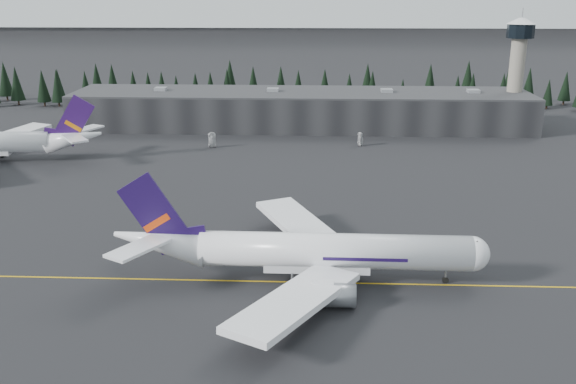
{
  "coord_description": "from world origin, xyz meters",
  "views": [
    {
      "loc": [
        5.34,
        -100.87,
        47.83
      ],
      "look_at": [
        0.0,
        20.0,
        9.0
      ],
      "focal_mm": 40.0,
      "sensor_mm": 36.0,
      "label": 1
    }
  ],
  "objects_px": {
    "jet_main": "(301,251)",
    "gse_vehicle_a": "(212,145)",
    "gse_vehicle_b": "(361,144)",
    "control_tower": "(517,60)",
    "terminal": "(301,109)"
  },
  "relations": [
    {
      "from": "control_tower",
      "to": "jet_main",
      "type": "relative_size",
      "value": 0.59
    },
    {
      "from": "jet_main",
      "to": "gse_vehicle_a",
      "type": "relative_size",
      "value": 13.05
    },
    {
      "from": "jet_main",
      "to": "gse_vehicle_a",
      "type": "bearing_deg",
      "value": 108.44
    },
    {
      "from": "gse_vehicle_a",
      "to": "gse_vehicle_b",
      "type": "xyz_separation_m",
      "value": [
        46.42,
        4.1,
        0.07
      ]
    },
    {
      "from": "jet_main",
      "to": "gse_vehicle_a",
      "type": "height_order",
      "value": "jet_main"
    },
    {
      "from": "terminal",
      "to": "gse_vehicle_a",
      "type": "xyz_separation_m",
      "value": [
        -26.87,
        -32.48,
        -5.62
      ]
    },
    {
      "from": "jet_main",
      "to": "gse_vehicle_b",
      "type": "bearing_deg",
      "value": 81.08
    },
    {
      "from": "gse_vehicle_a",
      "to": "gse_vehicle_b",
      "type": "relative_size",
      "value": 1.11
    },
    {
      "from": "control_tower",
      "to": "gse_vehicle_b",
      "type": "bearing_deg",
      "value": -150.5
    },
    {
      "from": "terminal",
      "to": "jet_main",
      "type": "xyz_separation_m",
      "value": [
        3.18,
        -125.89,
        -1.01
      ]
    },
    {
      "from": "jet_main",
      "to": "gse_vehicle_b",
      "type": "distance_m",
      "value": 98.98
    },
    {
      "from": "gse_vehicle_b",
      "to": "gse_vehicle_a",
      "type": "bearing_deg",
      "value": -114.24
    },
    {
      "from": "jet_main",
      "to": "gse_vehicle_b",
      "type": "xyz_separation_m",
      "value": [
        16.37,
        97.51,
        -4.54
      ]
    },
    {
      "from": "gse_vehicle_a",
      "to": "control_tower",
      "type": "bearing_deg",
      "value": 12.98
    },
    {
      "from": "gse_vehicle_a",
      "to": "gse_vehicle_b",
      "type": "bearing_deg",
      "value": -1.18
    }
  ]
}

